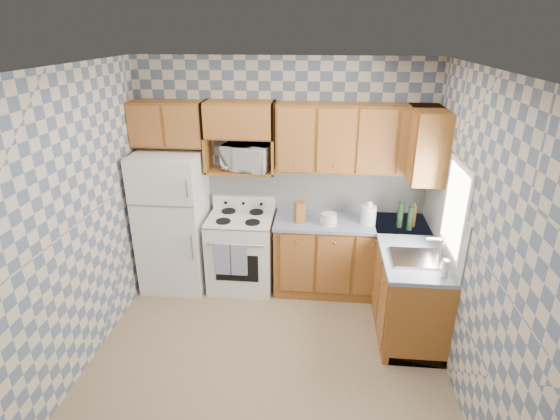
% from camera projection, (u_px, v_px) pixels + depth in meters
% --- Properties ---
extents(floor, '(3.40, 3.40, 0.00)m').
position_uv_depth(floor, '(268.00, 357.00, 4.26)').
color(floor, '#7E6A4D').
rests_on(floor, ground).
extents(back_wall, '(3.40, 0.02, 2.70)m').
position_uv_depth(back_wall, '(283.00, 175.00, 5.21)').
color(back_wall, slate).
rests_on(back_wall, ground).
extents(right_wall, '(0.02, 3.20, 2.70)m').
position_uv_depth(right_wall, '(471.00, 241.00, 3.59)').
color(right_wall, slate).
rests_on(right_wall, ground).
extents(backsplash_back, '(2.60, 0.02, 0.56)m').
position_uv_depth(backsplash_back, '(316.00, 188.00, 5.22)').
color(backsplash_back, silver).
rests_on(backsplash_back, back_wall).
extents(backsplash_right, '(0.02, 1.60, 0.56)m').
position_uv_depth(backsplash_right, '(443.00, 219.00, 4.38)').
color(backsplash_right, silver).
rests_on(backsplash_right, right_wall).
extents(refrigerator, '(0.75, 0.70, 1.68)m').
position_uv_depth(refrigerator, '(174.00, 221.00, 5.20)').
color(refrigerator, white).
rests_on(refrigerator, floor).
extents(stove_body, '(0.76, 0.65, 0.90)m').
position_uv_depth(stove_body, '(242.00, 252.00, 5.30)').
color(stove_body, white).
rests_on(stove_body, floor).
extents(cooktop, '(0.76, 0.65, 0.02)m').
position_uv_depth(cooktop, '(240.00, 218.00, 5.12)').
color(cooktop, silver).
rests_on(cooktop, stove_body).
extents(backguard, '(0.76, 0.08, 0.17)m').
position_uv_depth(backguard, '(244.00, 202.00, 5.34)').
color(backguard, white).
rests_on(backguard, cooktop).
extents(dish_towel_left, '(0.18, 0.02, 0.39)m').
position_uv_depth(dish_towel_left, '(222.00, 259.00, 4.96)').
color(dish_towel_left, navy).
rests_on(dish_towel_left, stove_body).
extents(dish_towel_right, '(0.18, 0.02, 0.39)m').
position_uv_depth(dish_towel_right, '(239.00, 260.00, 4.95)').
color(dish_towel_right, navy).
rests_on(dish_towel_right, stove_body).
extents(base_cabinets_back, '(1.75, 0.60, 0.88)m').
position_uv_depth(base_cabinets_back, '(349.00, 257.00, 5.21)').
color(base_cabinets_back, brown).
rests_on(base_cabinets_back, floor).
extents(base_cabinets_right, '(0.60, 1.60, 0.88)m').
position_uv_depth(base_cabinets_right, '(405.00, 282.00, 4.70)').
color(base_cabinets_right, brown).
rests_on(base_cabinets_right, floor).
extents(countertop_back, '(1.77, 0.63, 0.04)m').
position_uv_depth(countertop_back, '(351.00, 222.00, 5.03)').
color(countertop_back, slate).
rests_on(countertop_back, base_cabinets_back).
extents(countertop_right, '(0.63, 1.60, 0.04)m').
position_uv_depth(countertop_right, '(409.00, 244.00, 4.53)').
color(countertop_right, slate).
rests_on(countertop_right, base_cabinets_right).
extents(upper_cabinets_back, '(1.75, 0.33, 0.74)m').
position_uv_depth(upper_cabinets_back, '(356.00, 138.00, 4.79)').
color(upper_cabinets_back, brown).
rests_on(upper_cabinets_back, back_wall).
extents(upper_cabinets_fridge, '(0.82, 0.33, 0.50)m').
position_uv_depth(upper_cabinets_fridge, '(168.00, 124.00, 4.93)').
color(upper_cabinets_fridge, brown).
rests_on(upper_cabinets_fridge, back_wall).
extents(upper_cabinets_right, '(0.33, 0.70, 0.74)m').
position_uv_depth(upper_cabinets_right, '(426.00, 144.00, 4.56)').
color(upper_cabinets_right, brown).
rests_on(upper_cabinets_right, right_wall).
extents(microwave_shelf, '(0.80, 0.33, 0.03)m').
position_uv_depth(microwave_shelf, '(241.00, 171.00, 5.07)').
color(microwave_shelf, brown).
rests_on(microwave_shelf, back_wall).
extents(microwave, '(0.60, 0.47, 0.30)m').
position_uv_depth(microwave, '(247.00, 157.00, 5.02)').
color(microwave, white).
rests_on(microwave, microwave_shelf).
extents(sink, '(0.48, 0.40, 0.03)m').
position_uv_depth(sink, '(417.00, 258.00, 4.19)').
color(sink, '#B7B7BC').
rests_on(sink, countertop_right).
extents(window, '(0.02, 0.66, 0.86)m').
position_uv_depth(window, '(456.00, 209.00, 3.97)').
color(window, white).
rests_on(window, right_wall).
extents(bottle_0, '(0.06, 0.06, 0.29)m').
position_uv_depth(bottle_0, '(400.00, 215.00, 4.81)').
color(bottle_0, black).
rests_on(bottle_0, countertop_back).
extents(bottle_1, '(0.06, 0.06, 0.27)m').
position_uv_depth(bottle_1, '(410.00, 218.00, 4.75)').
color(bottle_1, black).
rests_on(bottle_1, countertop_back).
extents(bottle_2, '(0.06, 0.06, 0.25)m').
position_uv_depth(bottle_2, '(413.00, 215.00, 4.84)').
color(bottle_2, brown).
rests_on(bottle_2, countertop_back).
extents(knife_block, '(0.14, 0.14, 0.24)m').
position_uv_depth(knife_block, '(300.00, 212.00, 4.95)').
color(knife_block, brown).
rests_on(knife_block, countertop_back).
extents(electric_kettle, '(0.17, 0.17, 0.21)m').
position_uv_depth(electric_kettle, '(368.00, 215.00, 4.90)').
color(electric_kettle, white).
rests_on(electric_kettle, countertop_back).
extents(food_containers, '(0.19, 0.19, 0.13)m').
position_uv_depth(food_containers, '(329.00, 219.00, 4.91)').
color(food_containers, beige).
rests_on(food_containers, countertop_back).
extents(soap_bottle, '(0.06, 0.06, 0.17)m').
position_uv_depth(soap_bottle, '(446.00, 269.00, 3.86)').
color(soap_bottle, beige).
rests_on(soap_bottle, countertop_right).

